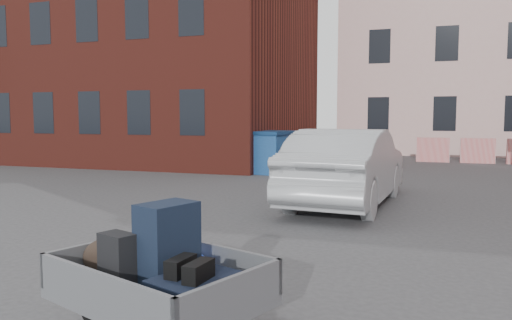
% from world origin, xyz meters
% --- Properties ---
extents(ground, '(120.00, 120.00, 0.00)m').
position_xyz_m(ground, '(0.00, 0.00, 0.00)').
color(ground, '#38383A').
rests_on(ground, ground).
extents(building_pink, '(16.00, 8.00, 14.00)m').
position_xyz_m(building_pink, '(6.00, 22.00, 7.00)').
color(building_pink, '#D0A6A0').
rests_on(building_pink, ground).
extents(far_building, '(6.00, 6.00, 8.00)m').
position_xyz_m(far_building, '(-20.00, 22.00, 4.00)').
color(far_building, maroon).
rests_on(far_building, ground).
extents(barriers, '(4.70, 0.18, 1.00)m').
position_xyz_m(barriers, '(4.20, 15.00, 0.50)').
color(barriers, red).
rests_on(barriers, ground).
extents(trailer, '(1.88, 1.98, 1.20)m').
position_xyz_m(trailer, '(0.29, -3.36, 0.61)').
color(trailer, black).
rests_on(trailer, ground).
extents(dumpster, '(3.61, 2.37, 1.39)m').
position_xyz_m(dumpster, '(-3.60, 9.30, 0.70)').
color(dumpster, navy).
rests_on(dumpster, ground).
extents(silver_car, '(2.06, 5.00, 1.61)m').
position_xyz_m(silver_car, '(0.68, 3.84, 0.81)').
color(silver_car, '#A2A4A9').
rests_on(silver_car, ground).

